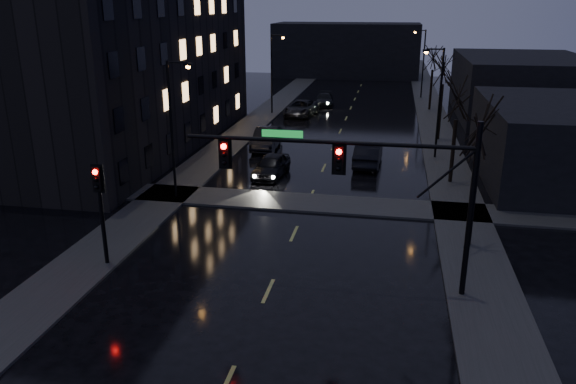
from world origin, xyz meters
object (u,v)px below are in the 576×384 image
at_px(oncoming_car_a, 271,166).
at_px(oncoming_car_d, 325,99).
at_px(oncoming_car_b, 266,139).
at_px(lead_car, 368,154).
at_px(oncoming_car_c, 301,108).

xyz_separation_m(oncoming_car_a, oncoming_car_d, (0.16, 27.57, -0.06)).
distance_m(oncoming_car_b, oncoming_car_d, 20.45).
bearing_deg(lead_car, oncoming_car_c, -63.98).
distance_m(oncoming_car_b, oncoming_car_c, 14.11).
height_order(oncoming_car_c, lead_car, lead_car).
bearing_deg(oncoming_car_a, oncoming_car_d, 94.95).
relative_size(oncoming_car_a, oncoming_car_d, 0.92).
bearing_deg(lead_car, oncoming_car_d, -73.41).
xyz_separation_m(oncoming_car_a, oncoming_car_b, (-1.95, 7.22, 0.08)).
height_order(oncoming_car_c, oncoming_car_d, oncoming_car_c).
bearing_deg(oncoming_car_b, oncoming_car_d, 82.20).
distance_m(oncoming_car_a, oncoming_car_c, 21.38).
distance_m(oncoming_car_a, lead_car, 7.29).
distance_m(oncoming_car_a, oncoming_car_b, 7.48).
bearing_deg(lead_car, oncoming_car_b, -20.10).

